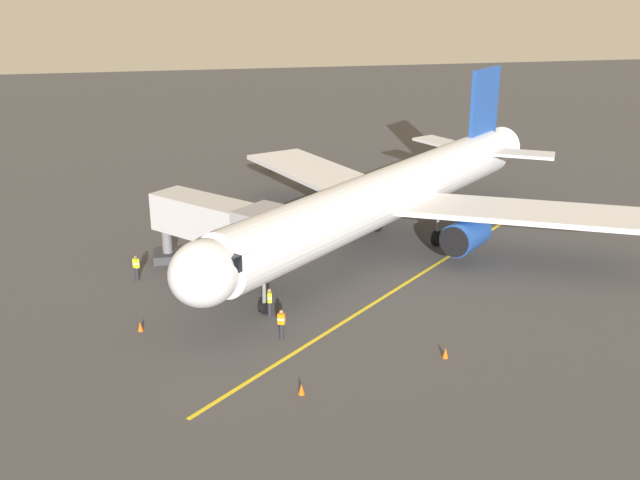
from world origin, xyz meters
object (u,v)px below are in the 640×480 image
at_px(airplane, 389,195).
at_px(safety_cone_nose_right, 445,353).
at_px(ground_crew_wing_walker, 270,302).
at_px(safety_cone_nose_left, 301,389).
at_px(ground_crew_loader, 281,324).
at_px(safety_cone_wing_port, 140,326).
at_px(ground_crew_marshaller, 136,267).
at_px(baggage_cart_near_nose, 284,163).
at_px(jet_bridge, 225,225).

height_order(airplane, safety_cone_nose_right, airplane).
height_order(ground_crew_wing_walker, safety_cone_nose_left, ground_crew_wing_walker).
bearing_deg(ground_crew_loader, safety_cone_nose_left, 90.55).
bearing_deg(ground_crew_wing_walker, airplane, -136.05).
xyz_separation_m(ground_crew_loader, safety_cone_nose_right, (-8.05, 3.85, -0.61)).
height_order(airplane, ground_crew_loader, airplane).
xyz_separation_m(safety_cone_nose_right, safety_cone_wing_port, (15.69, -6.33, 0.00)).
bearing_deg(ground_crew_marshaller, safety_cone_nose_right, 139.21).
relative_size(safety_cone_nose_left, safety_cone_nose_right, 1.00).
bearing_deg(baggage_cart_near_nose, airplane, 99.24).
xyz_separation_m(baggage_cart_near_nose, safety_cone_nose_right, (-2.25, 40.66, -0.38)).
bearing_deg(safety_cone_nose_right, jet_bridge, -51.44).
bearing_deg(safety_cone_nose_right, safety_cone_wing_port, -21.96).
relative_size(airplane, baggage_cart_near_nose, 11.39).
distance_m(jet_bridge, safety_cone_wing_port, 9.20).
relative_size(airplane, safety_cone_nose_left, 60.89).
height_order(airplane, safety_cone_nose_left, airplane).
height_order(ground_crew_loader, safety_cone_nose_left, ground_crew_loader).
relative_size(jet_bridge, ground_crew_loader, 5.73).
distance_m(jet_bridge, safety_cone_nose_right, 16.87).
xyz_separation_m(ground_crew_wing_walker, ground_crew_loader, (-0.25, 2.99, 0.00)).
distance_m(airplane, safety_cone_wing_port, 20.46).
relative_size(ground_crew_wing_walker, safety_cone_nose_left, 3.11).
height_order(airplane, baggage_cart_near_nose, airplane).
xyz_separation_m(airplane, ground_crew_marshaller, (17.77, 2.58, -3.12)).
bearing_deg(baggage_cart_near_nose, safety_cone_nose_left, 82.34).
height_order(jet_bridge, ground_crew_marshaller, jet_bridge).
distance_m(ground_crew_wing_walker, safety_cone_nose_left, 8.89).
bearing_deg(jet_bridge, safety_cone_wing_port, 50.63).
xyz_separation_m(jet_bridge, ground_crew_wing_walker, (-1.99, 6.06, -2.88)).
distance_m(ground_crew_marshaller, ground_crew_wing_walker, 10.50).
bearing_deg(baggage_cart_near_nose, ground_crew_loader, 81.05).
bearing_deg(ground_crew_marshaller, baggage_cart_near_nose, -117.33).
height_order(baggage_cart_near_nose, safety_cone_nose_left, baggage_cart_near_nose).
distance_m(ground_crew_loader, baggage_cart_near_nose, 37.26).
bearing_deg(ground_crew_marshaller, safety_cone_nose_left, 116.99).
xyz_separation_m(safety_cone_nose_left, safety_cone_wing_port, (7.70, -8.34, 0.00)).
xyz_separation_m(ground_crew_marshaller, safety_cone_wing_port, (-0.40, 7.56, -0.61)).
distance_m(ground_crew_wing_walker, safety_cone_wing_port, 7.44).
distance_m(baggage_cart_near_nose, safety_cone_nose_left, 43.06).
distance_m(ground_crew_marshaller, safety_cone_nose_left, 17.85).
relative_size(jet_bridge, safety_cone_nose_left, 17.82).
height_order(jet_bridge, baggage_cart_near_nose, jet_bridge).
xyz_separation_m(safety_cone_nose_left, safety_cone_nose_right, (-7.99, -2.01, 0.00)).
height_order(airplane, safety_cone_wing_port, airplane).
relative_size(jet_bridge, baggage_cart_near_nose, 3.33).
height_order(airplane, ground_crew_marshaller, airplane).
bearing_deg(safety_cone_nose_right, safety_cone_nose_left, 14.15).
height_order(ground_crew_wing_walker, ground_crew_loader, same).
relative_size(ground_crew_marshaller, safety_cone_nose_right, 3.11).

